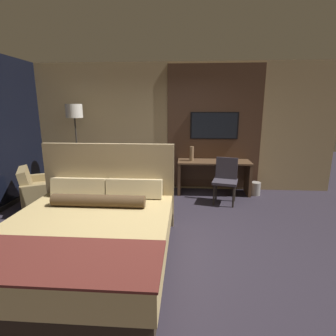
{
  "coord_description": "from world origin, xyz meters",
  "views": [
    {
      "loc": [
        0.37,
        -3.31,
        1.88
      ],
      "look_at": [
        0.09,
        0.91,
        0.87
      ],
      "focal_mm": 28.0,
      "sensor_mm": 36.0,
      "label": 1
    }
  ],
  "objects_px": {
    "tv": "(214,126)",
    "book": "(227,161)",
    "waste_bin": "(255,188)",
    "floor_lamp": "(75,119)",
    "vase_tall": "(192,154)",
    "desk_chair": "(226,176)",
    "bed": "(87,236)",
    "armchair_by_window": "(46,193)",
    "desk": "(213,171)"
  },
  "relations": [
    {
      "from": "tv",
      "to": "book",
      "type": "xyz_separation_m",
      "value": [
        0.28,
        -0.3,
        -0.72
      ]
    },
    {
      "from": "waste_bin",
      "to": "book",
      "type": "bearing_deg",
      "value": 178.58
    },
    {
      "from": "floor_lamp",
      "to": "waste_bin",
      "type": "xyz_separation_m",
      "value": [
        3.83,
        0.12,
        -1.48
      ]
    },
    {
      "from": "floor_lamp",
      "to": "vase_tall",
      "type": "height_order",
      "value": "floor_lamp"
    },
    {
      "from": "desk_chair",
      "to": "floor_lamp",
      "type": "relative_size",
      "value": 0.46
    },
    {
      "from": "tv",
      "to": "vase_tall",
      "type": "distance_m",
      "value": 0.8
    },
    {
      "from": "desk_chair",
      "to": "floor_lamp",
      "type": "bearing_deg",
      "value": -172.54
    },
    {
      "from": "floor_lamp",
      "to": "bed",
      "type": "bearing_deg",
      "value": -65.95
    },
    {
      "from": "tv",
      "to": "book",
      "type": "bearing_deg",
      "value": -47.52
    },
    {
      "from": "armchair_by_window",
      "to": "desk_chair",
      "type": "bearing_deg",
      "value": -110.63
    },
    {
      "from": "desk",
      "to": "floor_lamp",
      "type": "xyz_separation_m",
      "value": [
        -2.93,
        -0.21,
        1.14
      ]
    },
    {
      "from": "desk",
      "to": "vase_tall",
      "type": "bearing_deg",
      "value": -176.17
    },
    {
      "from": "tv",
      "to": "bed",
      "type": "bearing_deg",
      "value": -121.34
    },
    {
      "from": "bed",
      "to": "desk_chair",
      "type": "relative_size",
      "value": 2.57
    },
    {
      "from": "floor_lamp",
      "to": "vase_tall",
      "type": "distance_m",
      "value": 2.56
    },
    {
      "from": "book",
      "to": "desk",
      "type": "bearing_deg",
      "value": 164.79
    },
    {
      "from": "tv",
      "to": "armchair_by_window",
      "type": "relative_size",
      "value": 0.87
    },
    {
      "from": "armchair_by_window",
      "to": "vase_tall",
      "type": "relative_size",
      "value": 3.87
    },
    {
      "from": "tv",
      "to": "desk_chair",
      "type": "xyz_separation_m",
      "value": [
        0.18,
        -0.79,
        -0.93
      ]
    },
    {
      "from": "desk",
      "to": "vase_tall",
      "type": "distance_m",
      "value": 0.62
    },
    {
      "from": "tv",
      "to": "desk_chair",
      "type": "bearing_deg",
      "value": -77.07
    },
    {
      "from": "tv",
      "to": "waste_bin",
      "type": "distance_m",
      "value": 1.63
    },
    {
      "from": "tv",
      "to": "armchair_by_window",
      "type": "xyz_separation_m",
      "value": [
        -3.24,
        -1.29,
        -1.2
      ]
    },
    {
      "from": "desk_chair",
      "to": "book",
      "type": "bearing_deg",
      "value": 92.82
    },
    {
      "from": "desk",
      "to": "bed",
      "type": "bearing_deg",
      "value": -123.42
    },
    {
      "from": "armchair_by_window",
      "to": "vase_tall",
      "type": "height_order",
      "value": "vase_tall"
    },
    {
      "from": "desk",
      "to": "desk_chair",
      "type": "height_order",
      "value": "desk_chair"
    },
    {
      "from": "desk",
      "to": "floor_lamp",
      "type": "bearing_deg",
      "value": -175.91
    },
    {
      "from": "armchair_by_window",
      "to": "waste_bin",
      "type": "relative_size",
      "value": 4.27
    },
    {
      "from": "desk",
      "to": "waste_bin",
      "type": "relative_size",
      "value": 5.54
    },
    {
      "from": "armchair_by_window",
      "to": "waste_bin",
      "type": "xyz_separation_m",
      "value": [
        4.14,
        0.97,
        -0.12
      ]
    },
    {
      "from": "bed",
      "to": "desk",
      "type": "distance_m",
      "value": 3.28
    },
    {
      "from": "bed",
      "to": "desk",
      "type": "height_order",
      "value": "bed"
    },
    {
      "from": "floor_lamp",
      "to": "book",
      "type": "xyz_separation_m",
      "value": [
        3.21,
        0.13,
        -0.88
      ]
    },
    {
      "from": "desk",
      "to": "armchair_by_window",
      "type": "relative_size",
      "value": 1.3
    },
    {
      "from": "book",
      "to": "waste_bin",
      "type": "height_order",
      "value": "book"
    },
    {
      "from": "desk_chair",
      "to": "waste_bin",
      "type": "xyz_separation_m",
      "value": [
        0.72,
        0.47,
        -0.39
      ]
    },
    {
      "from": "armchair_by_window",
      "to": "waste_bin",
      "type": "bearing_deg",
      "value": -105.7
    },
    {
      "from": "bed",
      "to": "tv",
      "type": "height_order",
      "value": "tv"
    },
    {
      "from": "tv",
      "to": "floor_lamp",
      "type": "xyz_separation_m",
      "value": [
        -2.93,
        -0.44,
        0.16
      ]
    },
    {
      "from": "desk",
      "to": "waste_bin",
      "type": "height_order",
      "value": "desk"
    },
    {
      "from": "book",
      "to": "desk_chair",
      "type": "bearing_deg",
      "value": -101.12
    },
    {
      "from": "desk",
      "to": "armchair_by_window",
      "type": "xyz_separation_m",
      "value": [
        -3.24,
        -1.06,
        -0.22
      ]
    },
    {
      "from": "desk_chair",
      "to": "floor_lamp",
      "type": "xyz_separation_m",
      "value": [
        -3.12,
        0.35,
        1.09
      ]
    },
    {
      "from": "vase_tall",
      "to": "desk",
      "type": "bearing_deg",
      "value": 3.83
    },
    {
      "from": "armchair_by_window",
      "to": "tv",
      "type": "bearing_deg",
      "value": -97.19
    },
    {
      "from": "desk",
      "to": "vase_tall",
      "type": "height_order",
      "value": "vase_tall"
    },
    {
      "from": "desk_chair",
      "to": "bed",
      "type": "bearing_deg",
      "value": -118.51
    },
    {
      "from": "desk",
      "to": "floor_lamp",
      "type": "relative_size",
      "value": 0.81
    },
    {
      "from": "bed",
      "to": "desk_chair",
      "type": "height_order",
      "value": "bed"
    }
  ]
}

